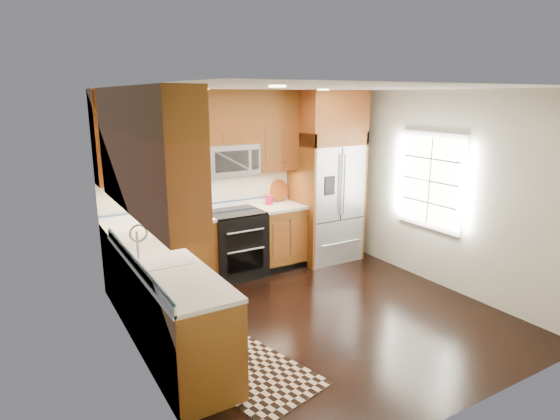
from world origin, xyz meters
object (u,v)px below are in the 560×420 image
rug (248,370)px  utensil_crock (269,198)px  knife_block (201,205)px  range (235,244)px  refrigerator (327,177)px

rug → utensil_crock: (1.58, 2.40, 1.04)m
knife_block → range: bearing=-17.8°
refrigerator → utensil_crock: refrigerator is taller
refrigerator → utensil_crock: bearing=168.8°
refrigerator → knife_block: refrigerator is taller
utensil_crock → knife_block: bearing=-179.8°
knife_block → utensil_crock: size_ratio=0.92×
range → refrigerator: size_ratio=0.36×
range → rug: (-0.95, -2.25, -0.46)m
range → knife_block: size_ratio=3.33×
knife_block → utensil_crock: (1.07, 0.00, -0.01)m
refrigerator → knife_block: 2.01m
rug → knife_block: size_ratio=4.89×
utensil_crock → rug: bearing=-123.4°
range → refrigerator: refrigerator is taller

